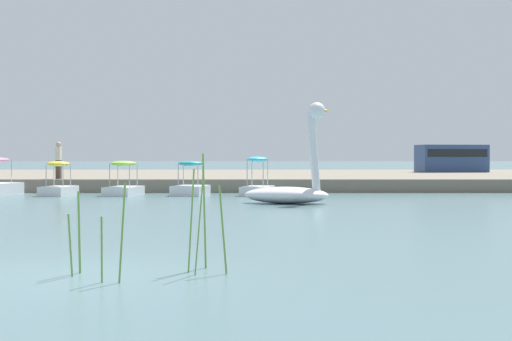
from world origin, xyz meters
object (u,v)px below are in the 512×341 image
at_px(pedal_boat_cyan, 261,185).
at_px(pedal_boat_teal, 194,186).
at_px(person_on_path, 62,159).
at_px(swan_boat, 295,185).
at_px(parked_van, 455,157).
at_px(pedal_boat_lime, 127,185).
at_px(pedal_boat_yellow, 62,186).

bearing_deg(pedal_boat_cyan, pedal_boat_teal, -179.55).
distance_m(pedal_boat_cyan, person_on_path, 9.22).
relative_size(swan_boat, parked_van, 0.74).
distance_m(swan_boat, pedal_boat_lime, 8.22).
bearing_deg(pedal_boat_teal, swan_boat, -54.50).
relative_size(pedal_boat_cyan, pedal_boat_teal, 1.05).
height_order(pedal_boat_teal, person_on_path, person_on_path).
xyz_separation_m(pedal_boat_cyan, person_on_path, (-8.69, 2.91, 1.01)).
bearing_deg(pedal_boat_cyan, parked_van, 54.69).
xyz_separation_m(pedal_boat_lime, parked_van, (17.57, 17.43, 1.07)).
bearing_deg(pedal_boat_yellow, swan_boat, -29.15).
relative_size(pedal_boat_yellow, person_on_path, 1.16).
relative_size(pedal_boat_lime, person_on_path, 1.38).
xyz_separation_m(swan_boat, pedal_boat_teal, (-3.75, 5.25, -0.23)).
bearing_deg(swan_boat, pedal_boat_cyan, 101.60).
xyz_separation_m(pedal_boat_yellow, parked_van, (20.11, 17.60, 1.10)).
height_order(pedal_boat_teal, parked_van, parked_van).
relative_size(pedal_boat_yellow, parked_van, 0.42).
distance_m(swan_boat, pedal_boat_teal, 6.46).
relative_size(pedal_boat_cyan, parked_van, 0.48).
bearing_deg(person_on_path, swan_boat, -39.95).
bearing_deg(parked_van, swan_boat, -116.33).
distance_m(pedal_boat_cyan, pedal_boat_yellow, 7.85).
height_order(pedal_boat_cyan, pedal_boat_yellow, pedal_boat_cyan).
bearing_deg(pedal_boat_lime, pedal_boat_teal, 2.04).
relative_size(pedal_boat_teal, pedal_boat_yellow, 1.08).
bearing_deg(pedal_boat_yellow, pedal_boat_cyan, 2.14).
bearing_deg(swan_boat, pedal_boat_teal, 125.50).
height_order(pedal_boat_teal, pedal_boat_lime, pedal_boat_teal).
xyz_separation_m(pedal_boat_yellow, person_on_path, (-0.84, 3.21, 1.03)).
bearing_deg(pedal_boat_lime, swan_boat, -38.90).
bearing_deg(pedal_boat_yellow, parked_van, 41.20).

